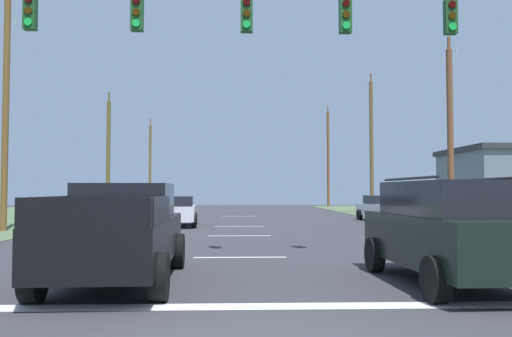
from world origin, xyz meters
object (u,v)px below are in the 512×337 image
(overhead_signal_span, at_px, (235,90))
(utility_pole_distant_right, at_px, (108,155))
(utility_pole_mid_right, at_px, (450,135))
(utility_pole_far_left, at_px, (6,104))
(suv_black, at_px, (450,229))
(utility_pole_near_left, at_px, (328,158))
(distant_car_crossing_white, at_px, (177,211))
(pickup_truck, at_px, (120,233))
(distant_car_oncoming, at_px, (382,208))
(utility_pole_far_right, at_px, (371,146))
(utility_pole_distant_left, at_px, (150,163))

(overhead_signal_span, height_order, utility_pole_distant_right, utility_pole_distant_right)
(overhead_signal_span, distance_m, utility_pole_distant_right, 29.22)
(utility_pole_mid_right, xyz_separation_m, utility_pole_far_left, (-20.53, -1.10, 1.22))
(overhead_signal_span, relative_size, utility_pole_mid_right, 2.01)
(suv_black, bearing_deg, utility_pole_far_left, 136.81)
(overhead_signal_span, distance_m, utility_pole_far_left, 14.18)
(utility_pole_mid_right, relative_size, utility_pole_near_left, 0.80)
(distant_car_crossing_white, height_order, utility_pole_near_left, utility_pole_near_left)
(suv_black, bearing_deg, utility_pole_distant_right, 114.53)
(overhead_signal_span, height_order, distant_car_crossing_white, overhead_signal_span)
(pickup_truck, bearing_deg, utility_pole_distant_right, 104.36)
(distant_car_oncoming, xyz_separation_m, utility_pole_mid_right, (1.63, -6.21, 3.67))
(utility_pole_far_right, xyz_separation_m, utility_pole_distant_left, (-20.55, 19.04, -0.44))
(utility_pole_far_right, bearing_deg, suv_black, -101.77)
(utility_pole_far_left, relative_size, utility_pole_distant_right, 1.19)
(distant_car_crossing_white, xyz_separation_m, utility_pole_mid_right, (13.27, -2.08, 3.67))
(distant_car_crossing_white, relative_size, distant_car_oncoming, 0.99)
(utility_pole_mid_right, height_order, utility_pole_far_left, utility_pole_far_left)
(distant_car_oncoming, bearing_deg, utility_pole_distant_right, 150.92)
(distant_car_crossing_white, height_order, utility_pole_distant_left, utility_pole_distant_left)
(utility_pole_distant_right, bearing_deg, utility_pole_far_left, -90.53)
(distant_car_oncoming, bearing_deg, utility_pole_near_left, 86.51)
(distant_car_crossing_white, relative_size, utility_pole_distant_left, 0.44)
(overhead_signal_span, bearing_deg, distant_car_oncoming, 63.12)
(utility_pole_near_left, distance_m, utility_pole_far_left, 41.36)
(utility_pole_far_left, height_order, utility_pole_distant_right, utility_pole_far_left)
(utility_pole_far_left, bearing_deg, distant_car_crossing_white, 23.62)
(suv_black, height_order, utility_pole_far_right, utility_pole_far_right)
(pickup_truck, distance_m, utility_pole_near_left, 50.65)
(utility_pole_distant_left, bearing_deg, utility_pole_distant_right, -90.44)
(overhead_signal_span, height_order, utility_pole_near_left, utility_pole_near_left)
(overhead_signal_span, xyz_separation_m, suv_black, (4.15, -3.88, -3.43))
(utility_pole_mid_right, bearing_deg, distant_car_oncoming, 104.68)
(distant_car_crossing_white, xyz_separation_m, utility_pole_near_left, (13.38, 32.67, 4.80))
(utility_pole_far_right, bearing_deg, overhead_signal_span, -111.46)
(distant_car_crossing_white, bearing_deg, utility_pole_distant_right, 116.00)
(utility_pole_far_right, bearing_deg, utility_pole_distant_right, 178.51)
(overhead_signal_span, height_order, utility_pole_mid_right, utility_pole_mid_right)
(overhead_signal_span, relative_size, utility_pole_near_left, 1.62)
(utility_pole_distant_right, bearing_deg, utility_pole_near_left, 41.50)
(suv_black, distance_m, distant_car_crossing_white, 18.22)
(distant_car_crossing_white, distance_m, utility_pole_mid_right, 13.92)
(utility_pole_distant_right, relative_size, utility_pole_distant_left, 0.95)
(overhead_signal_span, height_order, utility_pole_far_right, utility_pole_far_right)
(suv_black, relative_size, distant_car_crossing_white, 1.10)
(pickup_truck, height_order, distant_car_oncoming, pickup_truck)
(utility_pole_far_left, bearing_deg, utility_pole_mid_right, 3.06)
(pickup_truck, distance_m, utility_pole_distant_left, 49.99)
(distant_car_crossing_white, bearing_deg, pickup_truck, -87.27)
(utility_pole_far_right, distance_m, utility_pole_distant_left, 28.02)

